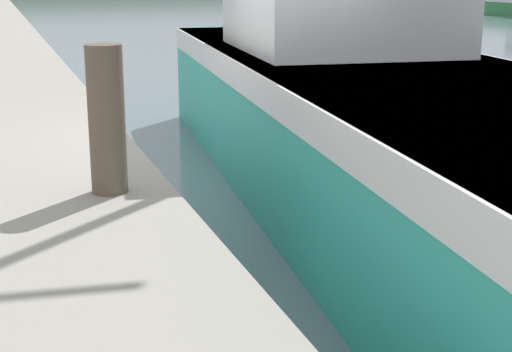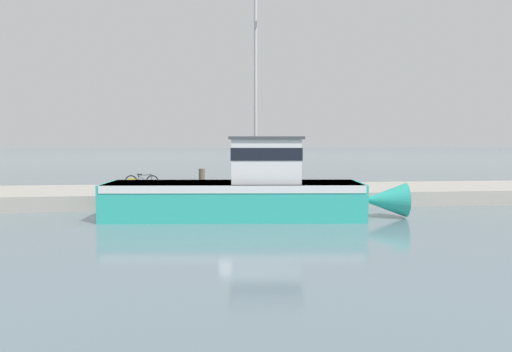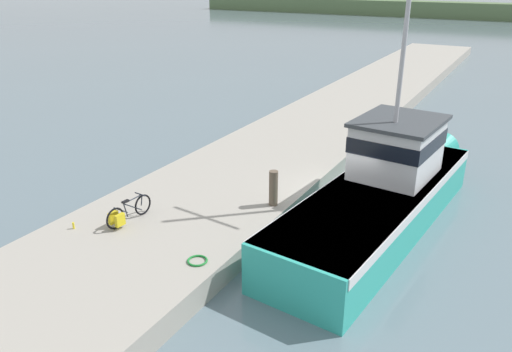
{
  "view_description": "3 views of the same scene",
  "coord_description": "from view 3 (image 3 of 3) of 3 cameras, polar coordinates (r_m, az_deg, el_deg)",
  "views": [
    {
      "loc": [
        -2.58,
        -8.1,
        2.48
      ],
      "look_at": [
        -0.98,
        -3.4,
        1.15
      ],
      "focal_mm": 55.0,
      "sensor_mm": 36.0,
      "label": 1
    },
    {
      "loc": [
        21.96,
        -2.12,
        3.31
      ],
      "look_at": [
        0.05,
        0.4,
        1.67
      ],
      "focal_mm": 35.0,
      "sensor_mm": 36.0,
      "label": 2
    },
    {
      "loc": [
        4.99,
        -15.09,
        7.82
      ],
      "look_at": [
        -2.61,
        -1.56,
        1.41
      ],
      "focal_mm": 35.0,
      "sensor_mm": 36.0,
      "label": 3
    }
  ],
  "objects": [
    {
      "name": "mooring_post",
      "position": [
        16.11,
        2.0,
        -1.4
      ],
      "size": [
        0.29,
        0.29,
        1.18
      ],
      "primitive_type": "cylinder",
      "color": "brown",
      "rests_on": "dock_pier"
    },
    {
      "name": "ground_plane",
      "position": [
        17.71,
        9.92,
        -4.12
      ],
      "size": [
        320.0,
        320.0,
        0.0
      ],
      "primitive_type": "plane",
      "color": "slate"
    },
    {
      "name": "water_bottle_by_bike",
      "position": [
        15.8,
        -20.13,
        -5.34
      ],
      "size": [
        0.06,
        0.06,
        0.2
      ],
      "primitive_type": "cylinder",
      "color": "yellow",
      "rests_on": "dock_pier"
    },
    {
      "name": "fishing_boat_main",
      "position": [
        16.8,
        14.51,
        -1.49
      ],
      "size": [
        3.96,
        12.68,
        9.31
      ],
      "rotation": [
        0.0,
        0.0,
        -0.1
      ],
      "color": "teal",
      "rests_on": "ground_plane"
    },
    {
      "name": "dock_pier",
      "position": [
        19.14,
        -1.68,
        -0.5
      ],
      "size": [
        5.83,
        80.0,
        0.72
      ],
      "primitive_type": "cube",
      "color": "#A39E93",
      "rests_on": "ground_plane"
    },
    {
      "name": "bicycle_touring",
      "position": [
        15.54,
        -14.72,
        -4.14
      ],
      "size": [
        0.51,
        1.78,
        0.74
      ],
      "rotation": [
        0.0,
        0.0,
        -0.08
      ],
      "color": "black",
      "rests_on": "dock_pier"
    },
    {
      "name": "hose_coil",
      "position": [
        13.4,
        -6.72,
        -9.59
      ],
      "size": [
        0.55,
        0.55,
        0.06
      ],
      "primitive_type": "torus",
      "color": "#197A2D",
      "rests_on": "dock_pier"
    }
  ]
}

